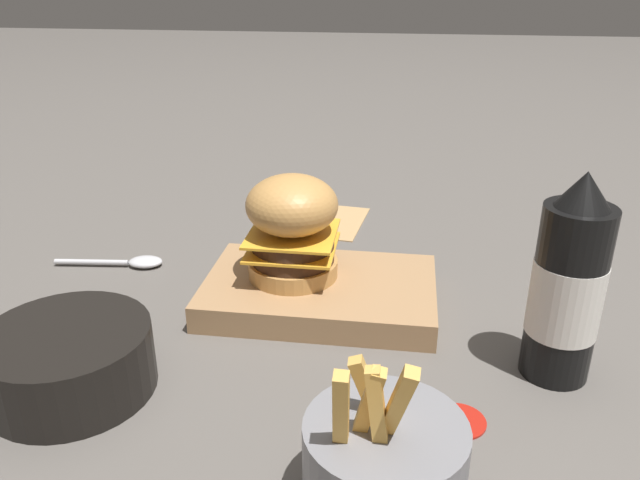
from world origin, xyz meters
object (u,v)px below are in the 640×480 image
(ketchup_bottle, at_px, (567,288))
(fries_basket, at_px, (383,465))
(burger, at_px, (292,226))
(side_bowl, at_px, (69,359))
(serving_board, at_px, (320,292))
(spoon, at_px, (133,263))

(ketchup_bottle, xyz_separation_m, fries_basket, (0.16, 0.19, -0.05))
(burger, height_order, side_bowl, burger)
(ketchup_bottle, bearing_deg, fries_basket, 50.24)
(serving_board, relative_size, spoon, 1.86)
(side_bowl, height_order, spoon, side_bowl)
(ketchup_bottle, xyz_separation_m, spoon, (0.50, -0.16, -0.09))
(burger, relative_size, ketchup_bottle, 0.59)
(ketchup_bottle, bearing_deg, side_bowl, 11.39)
(burger, height_order, fries_basket, burger)
(fries_basket, bearing_deg, ketchup_bottle, -129.76)
(serving_board, distance_m, burger, 0.08)
(burger, bearing_deg, ketchup_bottle, 158.69)
(ketchup_bottle, height_order, fries_basket, ketchup_bottle)
(burger, relative_size, fries_basket, 0.85)
(serving_board, bearing_deg, fries_basket, 106.73)
(serving_board, distance_m, ketchup_bottle, 0.27)
(serving_board, xyz_separation_m, fries_basket, (-0.09, 0.29, 0.02))
(burger, bearing_deg, fries_basket, 111.96)
(serving_board, xyz_separation_m, side_bowl, (0.20, 0.19, 0.02))
(side_bowl, bearing_deg, ketchup_bottle, -168.61)
(serving_board, xyz_separation_m, spoon, (0.25, -0.06, -0.01))
(burger, bearing_deg, serving_board, 166.17)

